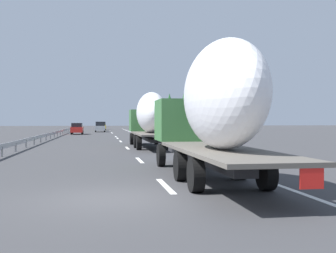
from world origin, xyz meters
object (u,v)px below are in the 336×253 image
Objects in this scene: truck_lead at (150,117)px; truck_trailing at (212,107)px; road_sign at (155,121)px; car_red_compact at (77,129)px; car_yellow_coupe at (102,126)px; car_silver_hatch at (100,127)px.

truck_trailing is at bearing 180.00° from truck_lead.
road_sign is (20.26, -3.10, -0.38)m from truck_lead.
car_red_compact is at bearing 12.37° from truck_lead.
car_yellow_coupe is (63.16, 3.43, -1.48)m from truck_lead.
road_sign is (-13.59, -10.52, 1.16)m from car_red_compact.
truck_lead is 2.80× the size of car_yellow_coupe.
truck_lead is 18.72m from truck_trailing.
car_yellow_coupe is 1.52× the size of road_sign.
car_red_compact is at bearing 37.75° from road_sign.
car_yellow_coupe is (81.88, 3.43, -1.64)m from truck_trailing.
car_red_compact is (52.57, 7.43, -1.69)m from truck_trailing.
car_silver_hatch is 15.52m from car_yellow_coupe.
car_yellow_coupe is at bearing 8.65° from road_sign.
car_yellow_coupe is (29.31, -4.00, 0.05)m from car_red_compact.
truck_lead is at bearing -0.00° from truck_trailing.
car_red_compact is 14.25m from car_silver_hatch.
car_silver_hatch is (13.79, -3.57, 0.07)m from car_red_compact.
truck_trailing is 2.83× the size of car_silver_hatch.
car_silver_hatch is at bearing 14.25° from road_sign.
truck_trailing is 2.77× the size of car_red_compact.
car_red_compact is at bearing 165.49° from car_silver_hatch.
car_red_compact is 17.23m from road_sign.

